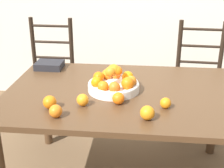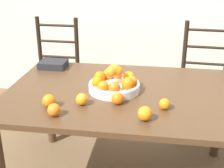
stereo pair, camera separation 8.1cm
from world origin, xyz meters
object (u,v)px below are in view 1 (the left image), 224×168
(orange_loose_5, at_px, (50,102))
(book_stack, at_px, (50,65))
(orange_loose_4, at_px, (118,98))
(chair_right, at_px, (199,83))
(orange_loose_1, at_px, (166,103))
(chair_left, at_px, (50,77))
(fruit_bowl, at_px, (114,83))
(orange_loose_2, at_px, (56,111))
(orange_loose_0, at_px, (83,100))
(orange_loose_3, at_px, (147,113))

(orange_loose_5, relative_size, book_stack, 0.38)
(orange_loose_4, relative_size, chair_right, 0.07)
(orange_loose_1, relative_size, orange_loose_5, 0.82)
(orange_loose_1, height_order, chair_left, chair_left)
(book_stack, bearing_deg, orange_loose_4, -44.25)
(fruit_bowl, distance_m, orange_loose_4, 0.20)
(fruit_bowl, distance_m, orange_loose_5, 0.45)
(book_stack, bearing_deg, orange_loose_5, -73.28)
(fruit_bowl, height_order, chair_left, chair_left)
(orange_loose_2, bearing_deg, orange_loose_0, 52.79)
(orange_loose_4, xyz_separation_m, orange_loose_5, (-0.39, -0.10, 0.00))
(orange_loose_2, relative_size, orange_loose_3, 0.92)
(fruit_bowl, distance_m, book_stack, 0.67)
(orange_loose_2, bearing_deg, book_stack, 108.90)
(orange_loose_5, distance_m, book_stack, 0.71)
(orange_loose_2, height_order, orange_loose_3, orange_loose_3)
(orange_loose_5, xyz_separation_m, chair_left, (-0.35, 1.12, -0.29))
(orange_loose_5, height_order, book_stack, orange_loose_5)
(chair_left, xyz_separation_m, chair_right, (1.39, -0.00, 0.00))
(orange_loose_3, height_order, chair_left, chair_left)
(orange_loose_0, xyz_separation_m, orange_loose_1, (0.49, 0.02, -0.00))
(orange_loose_3, relative_size, chair_right, 0.08)
(orange_loose_2, height_order, chair_right, chair_right)
(chair_left, distance_m, chair_right, 1.39)
(orange_loose_4, bearing_deg, orange_loose_2, -148.51)
(orange_loose_0, bearing_deg, orange_loose_3, -19.06)
(orange_loose_3, bearing_deg, orange_loose_5, 172.45)
(orange_loose_4, bearing_deg, book_stack, 135.75)
(orange_loose_5, height_order, chair_left, chair_left)
(fruit_bowl, xyz_separation_m, orange_loose_0, (-0.16, -0.24, -0.02))
(orange_loose_3, height_order, orange_loose_5, orange_loose_3)
(orange_loose_4, bearing_deg, orange_loose_0, -168.37)
(orange_loose_0, distance_m, book_stack, 0.74)
(orange_loose_0, height_order, orange_loose_4, orange_loose_4)
(orange_loose_0, distance_m, orange_loose_1, 0.49)
(orange_loose_1, xyz_separation_m, book_stack, (-0.88, 0.61, -0.01))
(orange_loose_1, bearing_deg, orange_loose_0, -178.05)
(orange_loose_1, relative_size, orange_loose_3, 0.81)
(fruit_bowl, height_order, orange_loose_5, fruit_bowl)
(chair_left, distance_m, book_stack, 0.54)
(chair_left, bearing_deg, orange_loose_1, -44.47)
(orange_loose_2, height_order, chair_left, chair_left)
(orange_loose_2, height_order, orange_loose_5, orange_loose_5)
(orange_loose_2, bearing_deg, fruit_bowl, 54.61)
(orange_loose_1, relative_size, orange_loose_4, 0.88)
(chair_left, bearing_deg, orange_loose_0, -62.11)
(orange_loose_2, bearing_deg, chair_left, 108.80)
(orange_loose_1, height_order, orange_loose_2, orange_loose_2)
(orange_loose_1, bearing_deg, orange_loose_2, -163.92)
(orange_loose_3, distance_m, chair_right, 1.32)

